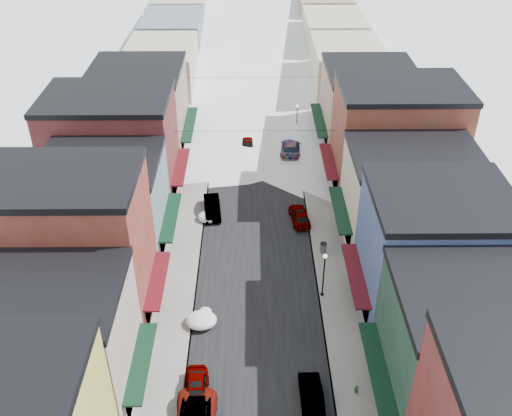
{
  "coord_description": "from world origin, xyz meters",
  "views": [
    {
      "loc": [
        -0.38,
        -12.59,
        31.88
      ],
      "look_at": [
        0.0,
        31.01,
        2.75
      ],
      "focal_mm": 40.0,
      "sensor_mm": 36.0,
      "label": 1
    }
  ],
  "objects_px": {
    "car_dark_hatch": "(212,207)",
    "trash_can": "(323,248)",
    "car_silver_sedan": "(196,391)",
    "streetlamp_near": "(324,270)",
    "car_green_sedan": "(312,396)"
  },
  "relations": [
    {
      "from": "car_dark_hatch",
      "to": "trash_can",
      "type": "xyz_separation_m",
      "value": [
        10.29,
        -6.54,
        -0.06
      ]
    },
    {
      "from": "car_green_sedan",
      "to": "trash_can",
      "type": "relative_size",
      "value": 4.08
    },
    {
      "from": "trash_can",
      "to": "streetlamp_near",
      "type": "relative_size",
      "value": 0.24
    },
    {
      "from": "trash_can",
      "to": "streetlamp_near",
      "type": "height_order",
      "value": "streetlamp_near"
    },
    {
      "from": "streetlamp_near",
      "to": "car_green_sedan",
      "type": "bearing_deg",
      "value": -99.9
    },
    {
      "from": "car_dark_hatch",
      "to": "trash_can",
      "type": "distance_m",
      "value": 12.19
    },
    {
      "from": "car_silver_sedan",
      "to": "car_green_sedan",
      "type": "xyz_separation_m",
      "value": [
        7.66,
        -0.43,
        -0.03
      ]
    },
    {
      "from": "car_green_sedan",
      "to": "car_dark_hatch",
      "type": "bearing_deg",
      "value": -72.03
    },
    {
      "from": "car_green_sedan",
      "to": "streetlamp_near",
      "type": "xyz_separation_m",
      "value": [
        1.81,
        10.38,
        2.12
      ]
    },
    {
      "from": "trash_can",
      "to": "car_green_sedan",
      "type": "bearing_deg",
      "value": -98.84
    },
    {
      "from": "car_silver_sedan",
      "to": "car_green_sedan",
      "type": "distance_m",
      "value": 7.68
    },
    {
      "from": "trash_can",
      "to": "streetlamp_near",
      "type": "xyz_separation_m",
      "value": [
        -0.67,
        -5.59,
        2.13
      ]
    },
    {
      "from": "car_silver_sedan",
      "to": "streetlamp_near",
      "type": "height_order",
      "value": "streetlamp_near"
    },
    {
      "from": "car_dark_hatch",
      "to": "streetlamp_near",
      "type": "xyz_separation_m",
      "value": [
        9.61,
        -12.14,
        2.08
      ]
    },
    {
      "from": "car_silver_sedan",
      "to": "car_dark_hatch",
      "type": "relative_size",
      "value": 0.95
    }
  ]
}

